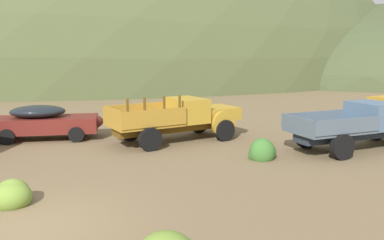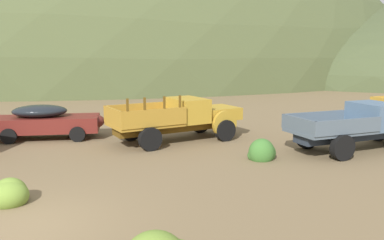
# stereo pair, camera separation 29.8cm
# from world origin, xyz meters

# --- Properties ---
(ground_plane) EXTENTS (300.00, 300.00, 0.00)m
(ground_plane) POSITION_xyz_m (0.00, 0.00, 0.00)
(ground_plane) COLOR brown
(hill_distant) EXTENTS (99.83, 68.75, 50.88)m
(hill_distant) POSITION_xyz_m (4.69, 59.02, 0.00)
(hill_distant) COLOR #4C5633
(hill_distant) RESTS_ON ground
(hill_center) EXTENTS (87.98, 85.56, 24.47)m
(hill_center) POSITION_xyz_m (56.73, 56.98, 0.00)
(hill_center) COLOR #424C2D
(hill_center) RESTS_ON ground
(car_oxblood) EXTENTS (5.02, 2.25, 1.57)m
(car_oxblood) POSITION_xyz_m (-0.34, 9.86, 0.82)
(car_oxblood) COLOR maroon
(car_oxblood) RESTS_ON ground
(truck_mustard) EXTENTS (6.26, 3.70, 2.16)m
(truck_mustard) POSITION_xyz_m (5.62, 8.12, 1.00)
(truck_mustard) COLOR #593D12
(truck_mustard) RESTS_ON ground
(truck_chalk_blue) EXTENTS (6.54, 2.97, 1.89)m
(truck_chalk_blue) POSITION_xyz_m (12.62, 4.69, 0.99)
(truck_chalk_blue) COLOR #262D39
(truck_chalk_blue) RESTS_ON ground
(bush_back_edge) EXTENTS (1.23, 1.05, 0.85)m
(bush_back_edge) POSITION_xyz_m (-0.62, 1.71, 0.21)
(bush_back_edge) COLOR olive
(bush_back_edge) RESTS_ON ground
(bush_front_right) EXTENTS (1.08, 0.98, 1.02)m
(bush_front_right) POSITION_xyz_m (7.60, 4.19, 0.24)
(bush_front_right) COLOR #3D702D
(bush_front_right) RESTS_ON ground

